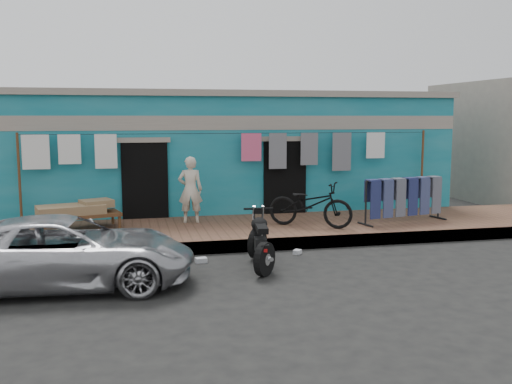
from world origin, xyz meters
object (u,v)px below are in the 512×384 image
object	(u,v)px
seated_person	(190,190)
motorcycle	(261,239)
bicycle	(310,199)
jeans_rack	(404,199)
charpoy	(80,216)
car	(65,251)

from	to	relation	value
seated_person	motorcycle	xyz separation A→B (m)	(0.92, -3.29, -0.52)
seated_person	motorcycle	size ratio (longest dim) A/B	0.95
bicycle	seated_person	bearing A→B (deg)	100.98
bicycle	jeans_rack	bearing A→B (deg)	-54.23
motorcycle	charpoy	world-z (taller)	motorcycle
seated_person	jeans_rack	distance (m)	4.98
car	charpoy	distance (m)	3.52
car	charpoy	xyz separation A→B (m)	(-0.06, 3.52, -0.04)
charpoy	jeans_rack	world-z (taller)	jeans_rack
seated_person	jeans_rack	world-z (taller)	seated_person
bicycle	jeans_rack	xyz separation A→B (m)	(2.31, 0.08, -0.08)
charpoy	jeans_rack	distance (m)	7.36
car	jeans_rack	distance (m)	7.79
motorcycle	charpoy	size ratio (longest dim) A/B	0.84
car	bicycle	size ratio (longest dim) A/B	2.18
car	motorcycle	xyz separation A→B (m)	(3.31, 0.52, -0.08)
jeans_rack	charpoy	bearing A→B (deg)	174.47
charpoy	jeans_rack	xyz separation A→B (m)	(7.32, -0.71, 0.24)
seated_person	motorcycle	bearing A→B (deg)	111.75
seated_person	bicycle	size ratio (longest dim) A/B	0.81
charpoy	jeans_rack	size ratio (longest dim) A/B	0.85
bicycle	charpoy	bearing A→B (deg)	114.89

